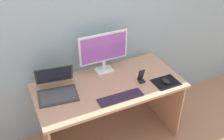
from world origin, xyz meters
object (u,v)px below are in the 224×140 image
object	(u,v)px
mouse	(166,81)
monitor	(104,50)
laptop	(57,89)
keyboard_external	(120,97)
phone_in_dock	(141,77)

from	to	relation	value
mouse	monitor	bearing A→B (deg)	123.58
laptop	mouse	world-z (taller)	laptop
monitor	keyboard_external	bearing A→B (deg)	-95.36
monitor	keyboard_external	xyz separation A→B (m)	(-0.04, -0.47, -0.24)
monitor	laptop	bearing A→B (deg)	-164.25
laptop	keyboard_external	xyz separation A→B (m)	(0.50, -0.32, -0.04)
keyboard_external	phone_in_dock	size ratio (longest dim) A/B	3.08
monitor	laptop	distance (m)	0.59
laptop	mouse	size ratio (longest dim) A/B	3.92
monitor	phone_in_dock	size ratio (longest dim) A/B	3.74
phone_in_dock	keyboard_external	bearing A→B (deg)	-155.04
mouse	phone_in_dock	size ratio (longest dim) A/B	0.73
monitor	phone_in_dock	world-z (taller)	monitor
monitor	keyboard_external	distance (m)	0.53
laptop	keyboard_external	world-z (taller)	laptop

